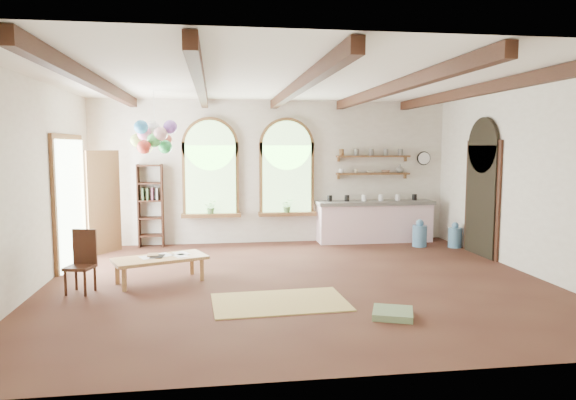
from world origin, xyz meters
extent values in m
plane|color=#502E21|center=(0.00, 0.00, 0.00)|extent=(8.00, 8.00, 0.00)
cube|color=brown|center=(-1.40, 3.44, 1.45)|extent=(1.24, 0.08, 1.64)
cylinder|color=brown|center=(-1.40, 3.44, 2.20)|extent=(1.24, 0.08, 1.24)
cube|color=#87BB70|center=(-1.40, 3.40, 1.45)|extent=(1.10, 0.04, 1.50)
cube|color=brown|center=(-1.40, 3.35, 0.66)|extent=(1.30, 0.28, 0.08)
cube|color=brown|center=(0.30, 3.44, 1.45)|extent=(1.24, 0.08, 1.64)
cylinder|color=brown|center=(0.30, 3.44, 2.20)|extent=(1.24, 0.08, 1.24)
cube|color=#87BB70|center=(0.30, 3.40, 1.45)|extent=(1.10, 0.04, 1.50)
cube|color=brown|center=(0.30, 3.35, 0.66)|extent=(1.30, 0.28, 0.08)
cube|color=brown|center=(-3.95, 1.80, 1.15)|extent=(0.10, 1.90, 2.50)
cube|color=black|center=(3.95, 1.50, 1.10)|extent=(0.10, 1.30, 2.40)
cube|color=silver|center=(2.30, 3.20, 0.43)|extent=(2.60, 0.55, 0.86)
cube|color=slate|center=(2.30, 3.20, 0.90)|extent=(2.68, 0.62, 0.08)
cube|color=brown|center=(2.30, 3.38, 1.55)|extent=(1.70, 0.24, 0.04)
cube|color=brown|center=(2.30, 3.38, 1.95)|extent=(1.70, 0.24, 0.04)
cylinder|color=black|center=(3.55, 3.45, 1.90)|extent=(0.32, 0.04, 0.32)
cube|color=#3C2013|center=(-2.95, 3.32, 0.90)|extent=(0.03, 0.32, 1.80)
cube|color=#3C2013|center=(-2.45, 3.32, 0.90)|extent=(0.03, 0.32, 1.80)
cube|color=tan|center=(-2.20, 0.26, 0.38)|extent=(1.58, 1.16, 0.05)
cube|color=tan|center=(-2.68, -0.19, 0.18)|extent=(0.06, 0.06, 0.36)
cube|color=tan|center=(-1.54, 0.28, 0.18)|extent=(0.06, 0.06, 0.36)
cube|color=tan|center=(-2.86, 0.25, 0.18)|extent=(0.06, 0.06, 0.36)
cube|color=tan|center=(-1.72, 0.72, 0.18)|extent=(0.06, 0.06, 0.36)
cube|color=#3C2013|center=(-3.31, -0.20, 0.39)|extent=(0.45, 0.45, 0.04)
cube|color=#3C2013|center=(-3.27, -0.04, 0.66)|extent=(0.37, 0.13, 0.55)
cube|color=tan|center=(-0.43, -1.09, 0.01)|extent=(1.92, 1.25, 0.02)
cube|color=#6F8A5F|center=(0.93, -1.88, 0.04)|extent=(0.65, 0.65, 0.09)
cylinder|color=#5183AE|center=(3.10, 2.50, 0.23)|extent=(0.31, 0.31, 0.47)
sphere|color=#5183AE|center=(3.10, 2.50, 0.52)|extent=(0.17, 0.17, 0.17)
cylinder|color=#5183AE|center=(3.82, 2.30, 0.21)|extent=(0.28, 0.28, 0.43)
sphere|color=#5183AE|center=(3.82, 2.30, 0.47)|extent=(0.15, 0.15, 0.15)
cylinder|color=white|center=(-2.40, 1.79, 2.78)|extent=(0.01, 0.01, 0.85)
sphere|color=green|center=(-2.22, 1.87, 2.17)|extent=(0.25, 0.25, 0.25)
sphere|color=#C45341|center=(-2.22, 2.00, 2.29)|extent=(0.25, 0.25, 0.25)
sphere|color=gold|center=(-2.33, 2.14, 2.41)|extent=(0.25, 0.25, 0.25)
sphere|color=silver|center=(-2.45, 1.98, 2.53)|extent=(0.25, 0.25, 0.25)
sphere|color=yellow|center=(-2.59, 1.99, 2.17)|extent=(0.25, 0.25, 0.25)
sphere|color=#A8CD57|center=(-2.74, 1.91, 2.29)|extent=(0.25, 0.25, 0.25)
sphere|color=#D16297|center=(-2.59, 1.76, 2.41)|extent=(0.25, 0.25, 0.25)
sphere|color=#2C7DBB|center=(-2.62, 1.63, 2.53)|extent=(0.25, 0.25, 0.25)
sphere|color=red|center=(-2.56, 1.47, 2.17)|extent=(0.25, 0.25, 0.25)
sphere|color=#4CD762|center=(-2.39, 1.60, 2.29)|extent=(0.25, 0.25, 0.25)
sphere|color=beige|center=(-2.27, 1.55, 2.41)|extent=(0.25, 0.25, 0.25)
sphere|color=#8855C7|center=(-2.10, 1.60, 2.53)|extent=(0.25, 0.25, 0.25)
sphere|color=green|center=(-2.21, 1.78, 2.17)|extent=(0.25, 0.25, 0.25)
imported|color=olive|center=(-2.41, 0.39, 0.42)|extent=(0.20, 0.27, 0.02)
cube|color=black|center=(-2.24, 0.30, 0.42)|extent=(0.22, 0.30, 0.01)
imported|color=#598C4C|center=(-1.40, 3.32, 0.85)|extent=(0.27, 0.23, 0.30)
imported|color=#598C4C|center=(0.30, 3.32, 0.85)|extent=(0.27, 0.23, 0.30)
imported|color=white|center=(1.55, 3.38, 1.62)|extent=(0.12, 0.10, 0.10)
imported|color=beige|center=(1.90, 3.38, 1.62)|extent=(0.10, 0.10, 0.09)
imported|color=beige|center=(2.25, 3.38, 1.60)|extent=(0.22, 0.22, 0.05)
imported|color=#8C664C|center=(2.60, 3.38, 1.60)|extent=(0.20, 0.20, 0.06)
imported|color=slate|center=(2.95, 3.38, 1.67)|extent=(0.18, 0.18, 0.19)
camera|label=1|loc=(-1.30, -8.03, 2.18)|focal=32.00mm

